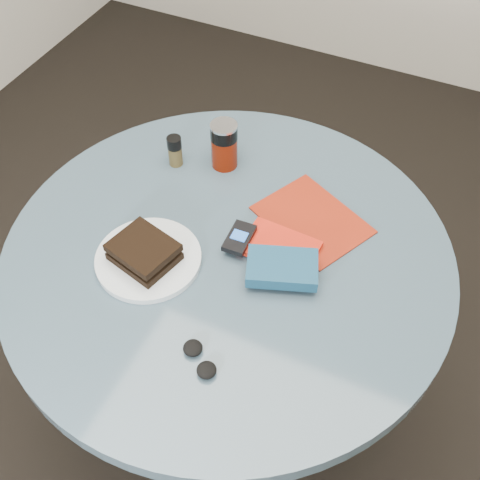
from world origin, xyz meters
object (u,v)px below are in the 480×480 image
at_px(table, 229,293).
at_px(sandwich, 144,252).
at_px(headphones, 200,359).
at_px(pepper_grinder, 175,151).
at_px(red_book, 280,247).
at_px(magazine, 312,220).
at_px(soda_can, 224,145).
at_px(novel, 282,268).
at_px(mp3_player, 239,238).
at_px(plate, 148,259).

relative_size(table, sandwich, 6.57).
height_order(table, headphones, headphones).
height_order(pepper_grinder, red_book, pepper_grinder).
xyz_separation_m(red_book, headphones, (-0.03, -0.32, -0.00)).
height_order(magazine, red_book, red_book).
bearing_deg(magazine, soda_can, -171.45).
xyz_separation_m(pepper_grinder, novel, (0.38, -0.22, -0.01)).
xyz_separation_m(soda_can, mp3_player, (0.15, -0.23, -0.04)).
distance_m(soda_can, headphones, 0.56).
xyz_separation_m(plate, sandwich, (-0.00, -0.01, 0.03)).
distance_m(plate, soda_can, 0.36).
height_order(sandwich, mp3_player, sandwich).
xyz_separation_m(magazine, headphones, (-0.06, -0.44, 0.01)).
bearing_deg(plate, pepper_grinder, 108.16).
xyz_separation_m(sandwich, mp3_player, (0.16, 0.13, -0.01)).
height_order(red_book, novel, novel).
distance_m(plate, magazine, 0.38).
height_order(soda_can, headphones, soda_can).
distance_m(soda_can, magazine, 0.29).
bearing_deg(table, soda_can, 117.39).
height_order(table, sandwich, sandwich).
distance_m(novel, mp3_player, 0.13).
bearing_deg(headphones, soda_can, 111.16).
bearing_deg(mp3_player, novel, -19.68).
relative_size(novel, headphones, 1.50).
bearing_deg(novel, sandwich, 177.41).
bearing_deg(soda_can, red_book, -40.86).
xyz_separation_m(red_book, mp3_player, (-0.09, -0.02, 0.01)).
relative_size(table, pepper_grinder, 12.15).
relative_size(plate, novel, 1.56).
bearing_deg(pepper_grinder, novel, -30.17).
height_order(sandwich, magazine, sandwich).
bearing_deg(soda_can, sandwich, -92.56).
distance_m(sandwich, red_book, 0.30).
distance_m(pepper_grinder, red_book, 0.38).
bearing_deg(mp3_player, headphones, -79.44).
bearing_deg(magazine, pepper_grinder, -159.08).
distance_m(magazine, novel, 0.18).
relative_size(sandwich, mp3_player, 1.69).
xyz_separation_m(plate, red_book, (0.25, 0.15, 0.00)).
relative_size(soda_can, headphones, 1.26).
height_order(soda_can, magazine, soda_can).
distance_m(pepper_grinder, novel, 0.44).
height_order(table, magazine, magazine).
xyz_separation_m(novel, mp3_player, (-0.12, 0.04, -0.01)).
bearing_deg(mp3_player, table, -125.19).
relative_size(sandwich, headphones, 1.54).
bearing_deg(red_book, magazine, 76.53).
bearing_deg(sandwich, magazine, 43.72).
relative_size(sandwich, novel, 1.03).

